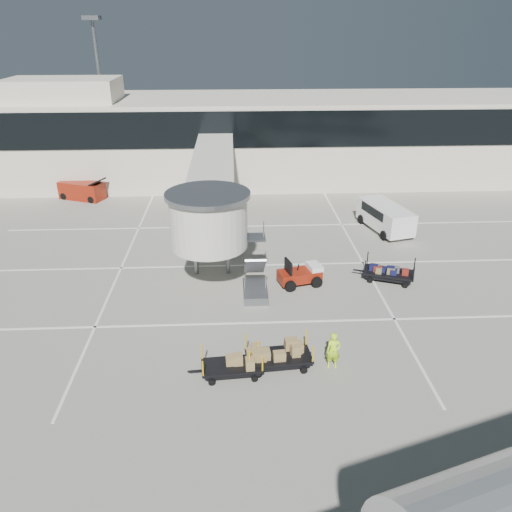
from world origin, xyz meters
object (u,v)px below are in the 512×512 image
at_px(box_cart_near, 278,356).
at_px(ground_worker, 333,351).
at_px(box_cart_far, 233,366).
at_px(minivan, 384,215).
at_px(suitcase_cart, 390,273).
at_px(belt_loader, 82,191).
at_px(baggage_tug, 301,275).

xyz_separation_m(box_cart_near, ground_worker, (2.54, -0.16, 0.31)).
height_order(box_cart_far, ground_worker, ground_worker).
xyz_separation_m(ground_worker, minivan, (7.12, 16.74, 0.29)).
bearing_deg(box_cart_near, minivan, 54.49).
relative_size(suitcase_cart, box_cart_far, 1.09).
xyz_separation_m(minivan, belt_loader, (-25.22, 8.68, -0.41)).
relative_size(baggage_tug, box_cart_far, 0.83).
xyz_separation_m(suitcase_cart, ground_worker, (-5.17, -8.36, 0.39)).
bearing_deg(box_cart_near, box_cart_far, -171.62).
distance_m(box_cart_far, ground_worker, 4.65).
xyz_separation_m(box_cart_near, minivan, (9.66, 16.58, 0.60)).
relative_size(suitcase_cart, ground_worker, 2.06).
height_order(suitcase_cart, box_cart_near, box_cart_near).
height_order(suitcase_cart, box_cart_far, suitcase_cart).
bearing_deg(suitcase_cart, belt_loader, 164.81).
distance_m(baggage_tug, box_cart_far, 9.50).
height_order(box_cart_near, minivan, minivan).
height_order(box_cart_far, belt_loader, belt_loader).
bearing_deg(baggage_tug, suitcase_cart, -12.96).
bearing_deg(minivan, baggage_tug, -146.09).
xyz_separation_m(baggage_tug, belt_loader, (-17.66, 17.23, 0.17)).
distance_m(suitcase_cart, ground_worker, 9.84).
xyz_separation_m(ground_worker, belt_loader, (-18.10, 25.42, -0.12)).
relative_size(suitcase_cart, box_cart_near, 0.99).
relative_size(baggage_tug, suitcase_cart, 0.76).
xyz_separation_m(baggage_tug, minivan, (7.56, 8.55, 0.57)).
height_order(baggage_tug, ground_worker, ground_worker).
bearing_deg(box_cart_near, ground_worker, -8.87).
distance_m(ground_worker, minivan, 18.20).
bearing_deg(suitcase_cart, ground_worker, -100.65).
relative_size(ground_worker, minivan, 0.32).
xyz_separation_m(box_cart_near, belt_loader, (-15.55, 25.26, 0.19)).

